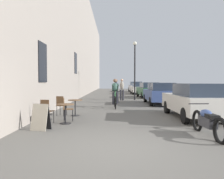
{
  "coord_description": "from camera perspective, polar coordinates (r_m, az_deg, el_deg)",
  "views": [
    {
      "loc": [
        -0.19,
        -5.06,
        1.53
      ],
      "look_at": [
        -0.27,
        11.24,
        0.96
      ],
      "focal_mm": 35.56,
      "sensor_mm": 36.0,
      "label": 1
    }
  ],
  "objects": [
    {
      "name": "parked_motorcycle",
      "position": [
        6.85,
        23.66,
        -7.64
      ],
      "size": [
        0.62,
        2.15,
        0.92
      ],
      "color": "black",
      "rests_on": "ground_plane"
    },
    {
      "name": "building_facade_left",
      "position": [
        19.88,
        -9.51,
        15.45
      ],
      "size": [
        0.54,
        68.0,
        12.33
      ],
      "color": "gray",
      "rests_on": "ground_plane"
    },
    {
      "name": "cyclist_on_bicycle",
      "position": [
        13.04,
        1.06,
        -1.17
      ],
      "size": [
        0.52,
        1.76,
        1.74
      ],
      "color": "black",
      "rests_on": "ground_plane"
    },
    {
      "name": "parked_car_second",
      "position": [
        15.4,
        12.44,
        -0.91
      ],
      "size": [
        1.8,
        4.15,
        1.47
      ],
      "color": "#384C84",
      "rests_on": "ground_plane"
    },
    {
      "name": "pedestrian_near",
      "position": [
        15.97,
        1.32,
        0.01
      ],
      "size": [
        0.35,
        0.25,
        1.73
      ],
      "color": "#26262D",
      "rests_on": "ground_plane"
    },
    {
      "name": "parked_car_nearest",
      "position": [
        9.91,
        20.66,
        -2.6
      ],
      "size": [
        1.75,
        4.12,
        1.46
      ],
      "color": "beige",
      "rests_on": "ground_plane"
    },
    {
      "name": "cafe_chair_near_toward_wall",
      "position": [
        8.4,
        -16.27,
        -5.02
      ],
      "size": [
        0.46,
        0.46,
        0.89
      ],
      "color": "black",
      "rests_on": "ground_plane"
    },
    {
      "name": "cafe_table_near",
      "position": [
        8.3,
        -11.65,
        -5.03
      ],
      "size": [
        0.64,
        0.64,
        0.72
      ],
      "color": "black",
      "rests_on": "ground_plane"
    },
    {
      "name": "pedestrian_mid",
      "position": [
        18.33,
        2.82,
        0.35
      ],
      "size": [
        0.36,
        0.28,
        1.77
      ],
      "color": "#26262D",
      "rests_on": "ground_plane"
    },
    {
      "name": "parked_car_fifth",
      "position": [
        33.2,
        6.33,
        0.74
      ],
      "size": [
        1.88,
        4.37,
        1.55
      ],
      "color": "#B7B7BC",
      "rests_on": "ground_plane"
    },
    {
      "name": "parked_car_third",
      "position": [
        21.71,
        9.54,
        -0.05
      ],
      "size": [
        1.86,
        4.19,
        1.47
      ],
      "color": "#23512D",
      "rests_on": "ground_plane"
    },
    {
      "name": "cafe_chair_near_toward_street",
      "position": [
        8.88,
        -11.36,
        -4.6
      ],
      "size": [
        0.43,
        0.43,
        0.89
      ],
      "color": "black",
      "rests_on": "ground_plane"
    },
    {
      "name": "cafe_table_mid",
      "position": [
        10.13,
        -9.19,
        -3.74
      ],
      "size": [
        0.64,
        0.64,
        0.72
      ],
      "color": "black",
      "rests_on": "ground_plane"
    },
    {
      "name": "ground_plane",
      "position": [
        5.29,
        2.45,
        -14.82
      ],
      "size": [
        88.0,
        88.0,
        0.0
      ],
      "primitive_type": "plane",
      "color": "#5B5954"
    },
    {
      "name": "sandwich_board_sign",
      "position": [
        7.44,
        -17.55,
        -6.72
      ],
      "size": [
        0.63,
        0.51,
        0.84
      ],
      "color": "black",
      "rests_on": "ground_plane"
    },
    {
      "name": "street_lamp",
      "position": [
        18.8,
        6.16,
        6.81
      ],
      "size": [
        0.32,
        0.32,
        4.9
      ],
      "color": "black",
      "rests_on": "ground_plane"
    },
    {
      "name": "parked_car_fourth",
      "position": [
        27.71,
        7.0,
        0.35
      ],
      "size": [
        1.72,
        4.01,
        1.42
      ],
      "color": "beige",
      "rests_on": "ground_plane"
    },
    {
      "name": "cafe_chair_mid_toward_street",
      "position": [
        10.18,
        -12.72,
        -3.76
      ],
      "size": [
        0.46,
        0.46,
        0.89
      ],
      "color": "black",
      "rests_on": "ground_plane"
    }
  ]
}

